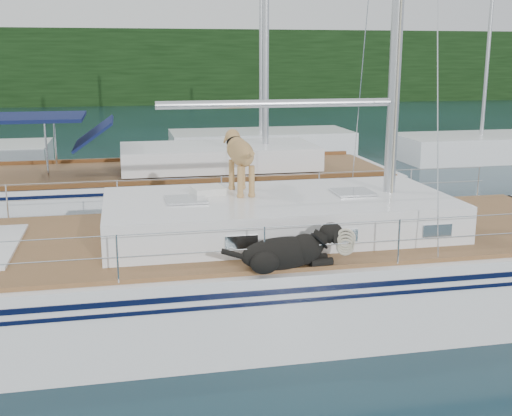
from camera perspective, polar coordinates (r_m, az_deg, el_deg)
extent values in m
plane|color=black|center=(10.14, -2.57, -9.23)|extent=(120.00, 120.00, 0.00)
cube|color=black|center=(54.27, -10.49, 12.21)|extent=(90.00, 3.00, 6.00)
cube|color=#595147|center=(55.56, -10.41, 9.76)|extent=(92.00, 1.00, 1.20)
cube|color=white|center=(9.95, -2.60, -6.57)|extent=(12.00, 3.80, 1.40)
cube|color=#915E3A|center=(9.73, -2.64, -2.53)|extent=(11.52, 3.50, 0.06)
cube|color=white|center=(9.80, 1.96, -0.55)|extent=(5.20, 2.50, 0.55)
cylinder|color=silver|center=(9.54, 2.04, 9.26)|extent=(3.60, 0.12, 0.12)
cylinder|color=silver|center=(7.91, -0.66, -1.81)|extent=(10.56, 0.01, 0.01)
cylinder|color=silver|center=(11.28, -4.10, 2.75)|extent=(10.56, 0.01, 0.01)
cube|color=blue|center=(11.15, -6.44, -0.24)|extent=(0.77, 0.65, 0.05)
cube|color=white|center=(9.91, -4.34, 1.56)|extent=(0.55, 0.48, 0.12)
torus|color=beige|center=(8.29, 7.96, -2.66)|extent=(0.33, 0.18, 0.32)
cube|color=white|center=(16.17, -7.51, 0.96)|extent=(11.00, 3.50, 1.30)
cube|color=#915E3A|center=(16.05, -7.58, 3.23)|extent=(10.56, 3.29, 0.06)
cube|color=white|center=(16.12, -3.35, 4.63)|extent=(4.80, 2.30, 0.55)
cube|color=#111E48|center=(15.96, -19.37, 7.62)|extent=(2.40, 2.30, 0.08)
cube|color=white|center=(26.06, 0.43, 5.67)|extent=(7.20, 3.00, 1.10)
cylinder|color=silver|center=(25.91, 0.45, 18.03)|extent=(0.14, 0.14, 11.00)
cube|color=white|center=(26.24, 19.30, 4.97)|extent=(6.40, 3.00, 1.10)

